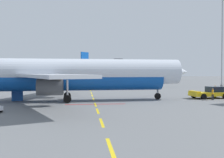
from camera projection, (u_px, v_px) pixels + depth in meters
The scene contains 9 objects.
ground at pixel (197, 92), 54.84m from camera, with size 400.00×400.00×0.00m, color slate.
apron_paint_markings at pixel (92, 94), 50.36m from camera, with size 8.00×96.44×0.01m.
airliner_foreground at pixel (77, 74), 38.74m from camera, with size 34.80×34.57×12.20m.
pushback_tug at pixel (210, 93), 42.43m from camera, with size 6.32×3.80×2.08m.
airliner_mid_left at pixel (60, 73), 92.43m from camera, with size 27.88×30.21×12.10m.
ground_crew_worker at pixel (213, 93), 39.79m from camera, with size 0.48×0.57×1.78m.
uld_cargo_container at pixel (17, 95), 39.40m from camera, with size 1.92×1.89×1.60m.
apron_light_mast_far at pixel (222, 28), 75.51m from camera, with size 1.80×1.80×27.36m.
terminal_satellite at pixel (98, 69), 187.54m from camera, with size 95.00×21.66×13.98m.
Camera 1 is at (16.53, -12.54, 4.25)m, focal length 42.15 mm.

